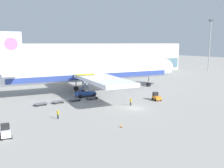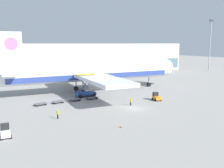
% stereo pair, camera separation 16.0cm
% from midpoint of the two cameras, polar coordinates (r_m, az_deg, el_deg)
% --- Properties ---
extents(ground_plane, '(400.00, 400.00, 0.00)m').
position_cam_midpoint_polar(ground_plane, '(55.06, 5.23, -5.59)').
color(ground_plane, gray).
extents(terminal_building, '(90.00, 18.20, 14.00)m').
position_cam_midpoint_polar(terminal_building, '(118.45, -3.24, 5.83)').
color(terminal_building, '#BCB7A8').
rests_on(terminal_building, ground_plane).
extents(light_mast, '(2.80, 0.50, 25.97)m').
position_cam_midpoint_polar(light_mast, '(139.03, 21.43, 8.97)').
color(light_mast, '#9EA0A5').
rests_on(light_mast, ground_plane).
extents(airplane_main, '(57.92, 48.63, 17.00)m').
position_cam_midpoint_polar(airplane_main, '(73.23, -5.09, 2.77)').
color(airplane_main, silver).
rests_on(airplane_main, ground_plane).
extents(scissor_lift_loader, '(5.55, 3.95, 6.04)m').
position_cam_midpoint_polar(scissor_lift_loader, '(67.09, -6.21, -0.94)').
color(scissor_lift_loader, '#284C99').
rests_on(scissor_lift_loader, ground_plane).
extents(baggage_tug_foreground, '(1.90, 2.60, 2.00)m').
position_cam_midpoint_polar(baggage_tug_foreground, '(41.65, -23.26, -10.00)').
color(baggage_tug_foreground, silver).
rests_on(baggage_tug_foreground, ground_plane).
extents(baggage_tug_mid, '(2.15, 2.72, 2.00)m').
position_cam_midpoint_polar(baggage_tug_mid, '(63.28, 10.02, -2.92)').
color(baggage_tug_mid, orange).
rests_on(baggage_tug_mid, ground_plane).
extents(baggage_dolly_lead, '(3.75, 1.69, 0.48)m').
position_cam_midpoint_polar(baggage_dolly_lead, '(59.65, -16.07, -4.37)').
color(baggage_dolly_lead, '#56565B').
rests_on(baggage_dolly_lead, ground_plane).
extents(baggage_dolly_second, '(3.75, 1.69, 0.48)m').
position_cam_midpoint_polar(baggage_dolly_second, '(60.79, -12.28, -3.96)').
color(baggage_dolly_second, '#56565B').
rests_on(baggage_dolly_second, ground_plane).
extents(baggage_dolly_third, '(3.75, 1.69, 0.48)m').
position_cam_midpoint_polar(baggage_dolly_third, '(62.42, -8.54, -3.51)').
color(baggage_dolly_third, '#56565B').
rests_on(baggage_dolly_third, ground_plane).
extents(baggage_dolly_trail, '(3.75, 1.69, 0.48)m').
position_cam_midpoint_polar(baggage_dolly_trail, '(63.93, -4.71, -3.13)').
color(baggage_dolly_trail, '#56565B').
rests_on(baggage_dolly_trail, ground_plane).
extents(ground_crew_near, '(0.33, 0.54, 1.79)m').
position_cam_midpoint_polar(ground_crew_near, '(48.32, -12.37, -6.59)').
color(ground_crew_near, black).
rests_on(ground_crew_near, ground_plane).
extents(ground_crew_far, '(0.23, 0.57, 1.72)m').
position_cam_midpoint_polar(ground_crew_far, '(57.45, 4.23, -3.91)').
color(ground_crew_far, black).
rests_on(ground_crew_far, ground_plane).
extents(traffic_cone_near, '(0.40, 0.40, 0.72)m').
position_cam_midpoint_polar(traffic_cone_near, '(42.87, 2.07, -9.42)').
color(traffic_cone_near, black).
rests_on(traffic_cone_near, ground_plane).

